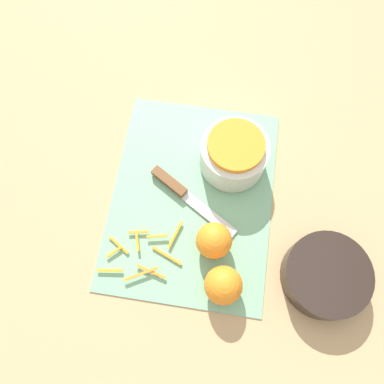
{
  "coord_description": "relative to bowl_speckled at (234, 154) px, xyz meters",
  "views": [
    {
      "loc": [
        0.25,
        0.04,
        0.75
      ],
      "look_at": [
        0.0,
        0.0,
        0.04
      ],
      "focal_mm": 35.0,
      "sensor_mm": 36.0,
      "label": 1
    }
  ],
  "objects": [
    {
      "name": "knife",
      "position": [
        0.08,
        -0.1,
        -0.04
      ],
      "size": [
        0.13,
        0.2,
        0.02
      ],
      "rotation": [
        0.0,
        0.0,
        1.02
      ],
      "color": "brown",
      "rests_on": "cutting_board"
    },
    {
      "name": "ground_plane",
      "position": [
        0.09,
        -0.07,
        -0.05
      ],
      "size": [
        4.0,
        4.0,
        0.0
      ],
      "primitive_type": "plane",
      "color": "tan"
    },
    {
      "name": "peel_pile",
      "position": [
        0.22,
        -0.15,
        -0.04
      ],
      "size": [
        0.14,
        0.16,
        0.01
      ],
      "color": "orange",
      "rests_on": "cutting_board"
    },
    {
      "name": "orange_right",
      "position": [
        0.26,
        0.01,
        -0.01
      ],
      "size": [
        0.07,
        0.07,
        0.07
      ],
      "color": "orange",
      "rests_on": "cutting_board"
    },
    {
      "name": "cutting_board",
      "position": [
        0.09,
        -0.07,
        -0.05
      ],
      "size": [
        0.44,
        0.34,
        0.01
      ],
      "color": "#75AD84",
      "rests_on": "ground_plane"
    },
    {
      "name": "orange_left",
      "position": [
        0.18,
        -0.02,
        -0.01
      ],
      "size": [
        0.07,
        0.07,
        0.07
      ],
      "color": "orange",
      "rests_on": "cutting_board"
    },
    {
      "name": "bowl_dark",
      "position": [
        0.22,
        0.2,
        -0.02
      ],
      "size": [
        0.16,
        0.16,
        0.05
      ],
      "color": "black",
      "rests_on": "ground_plane"
    },
    {
      "name": "bowl_speckled",
      "position": [
        0.0,
        0.0,
        0.0
      ],
      "size": [
        0.14,
        0.14,
        0.09
      ],
      "color": "silver",
      "rests_on": "cutting_board"
    }
  ]
}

